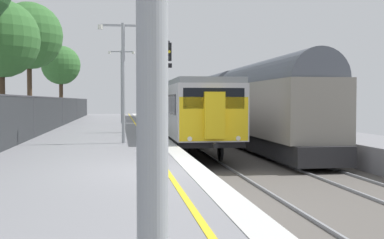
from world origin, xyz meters
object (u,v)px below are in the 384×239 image
(freight_train_adjacent_track, at_px, (213,102))
(platform_lamp_far, at_px, (122,80))
(signal_gantry, at_px, (158,75))
(background_tree_right, at_px, (27,38))
(commuter_train_at_platform, at_px, (166,107))
(platform_lamp_mid, at_px, (123,71))
(background_tree_centre, at_px, (62,67))
(speed_limit_sign, at_px, (155,103))
(background_tree_left, at_px, (0,41))

(freight_train_adjacent_track, bearing_deg, platform_lamp_far, -167.93)
(signal_gantry, height_order, platform_lamp_far, platform_lamp_far)
(freight_train_adjacent_track, relative_size, background_tree_right, 5.33)
(commuter_train_at_platform, height_order, platform_lamp_far, platform_lamp_far)
(platform_lamp_mid, distance_m, background_tree_right, 17.27)
(platform_lamp_far, relative_size, background_tree_right, 0.65)
(platform_lamp_far, xyz_separation_m, background_tree_right, (-6.49, -2.62, 2.82))
(platform_lamp_mid, distance_m, background_tree_centre, 28.27)
(platform_lamp_mid, bearing_deg, freight_train_adjacent_track, 69.48)
(signal_gantry, height_order, speed_limit_sign, signal_gantry)
(signal_gantry, xyz_separation_m, platform_lamp_mid, (-1.97, -7.03, -0.22))
(commuter_train_at_platform, xyz_separation_m, platform_lamp_mid, (-3.44, -18.24, 1.66))
(platform_lamp_far, bearing_deg, background_tree_right, -158.02)
(freight_train_adjacent_track, height_order, background_tree_left, background_tree_left)
(commuter_train_at_platform, relative_size, background_tree_right, 4.68)
(background_tree_right, bearing_deg, speed_limit_sign, -53.90)
(background_tree_left, relative_size, background_tree_right, 0.84)
(speed_limit_sign, bearing_deg, platform_lamp_far, 96.64)
(signal_gantry, bearing_deg, speed_limit_sign, -98.64)
(background_tree_right, bearing_deg, platform_lamp_mid, -67.50)
(speed_limit_sign, relative_size, background_tree_left, 0.35)
(background_tree_left, height_order, background_tree_centre, background_tree_left)
(speed_limit_sign, relative_size, platform_lamp_mid, 0.52)
(background_tree_left, xyz_separation_m, background_tree_centre, (1.01, 19.70, -0.06))
(background_tree_left, bearing_deg, platform_lamp_far, 57.70)
(platform_lamp_mid, height_order, platform_lamp_far, platform_lamp_far)
(commuter_train_at_platform, bearing_deg, background_tree_right, -165.51)
(freight_train_adjacent_track, height_order, platform_lamp_far, platform_lamp_far)
(commuter_train_at_platform, height_order, speed_limit_sign, commuter_train_at_platform)
(background_tree_left, xyz_separation_m, background_tree_right, (0.05, 7.72, 1.15))
(background_tree_left, distance_m, background_tree_right, 7.81)
(freight_train_adjacent_track, distance_m, background_tree_right, 15.25)
(freight_train_adjacent_track, distance_m, speed_limit_sign, 16.39)
(commuter_train_at_platform, distance_m, freight_train_adjacent_track, 4.34)
(freight_train_adjacent_track, bearing_deg, background_tree_right, -163.18)
(commuter_train_at_platform, xyz_separation_m, speed_limit_sign, (-1.85, -13.66, 0.35))
(signal_gantry, distance_m, platform_lamp_mid, 7.30)
(background_tree_centre, bearing_deg, commuter_train_at_platform, -46.34)
(signal_gantry, height_order, background_tree_centre, background_tree_centre)
(freight_train_adjacent_track, bearing_deg, platform_lamp_mid, -110.52)
(speed_limit_sign, xyz_separation_m, background_tree_left, (-8.14, 3.37, 3.35))
(speed_limit_sign, distance_m, background_tree_centre, 24.37)
(commuter_train_at_platform, height_order, signal_gantry, signal_gantry)
(platform_lamp_mid, bearing_deg, speed_limit_sign, 70.80)
(background_tree_centre, distance_m, background_tree_right, 12.07)
(commuter_train_at_platform, xyz_separation_m, platform_lamp_far, (-3.44, 0.05, 2.03))
(freight_train_adjacent_track, xyz_separation_m, signal_gantry, (-5.48, -12.86, 1.55))
(platform_lamp_mid, bearing_deg, background_tree_right, 112.50)
(speed_limit_sign, xyz_separation_m, background_tree_centre, (-7.13, 23.07, 3.30))
(speed_limit_sign, bearing_deg, freight_train_adjacent_track, 69.08)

